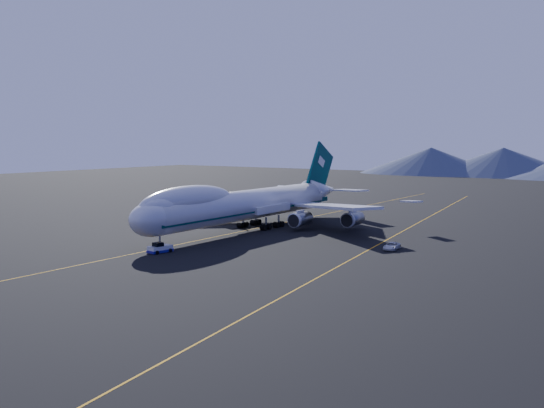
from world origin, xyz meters
The scene contains 6 objects.
ground centered at (0.00, 0.00, 0.00)m, with size 500.00×500.00×0.00m, color black.
taxiway_line_main centered at (0.00, 0.00, 0.01)m, with size 0.25×220.00×0.01m, color orange.
taxiway_line_side centered at (30.00, 10.00, 0.01)m, with size 0.25×200.00×0.01m, color orange.
boeing_747 centered at (0.00, 0.03, 5.81)m, with size 59.62×72.43×19.37m.
pushback_tug centered at (3.00, -29.50, 0.59)m, with size 3.02×4.62×1.88m.
service_van centered at (35.68, -3.95, 0.67)m, with size 2.23×4.85×1.35m, color silver.
Camera 1 is at (78.39, -105.35, 19.82)m, focal length 40.00 mm.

